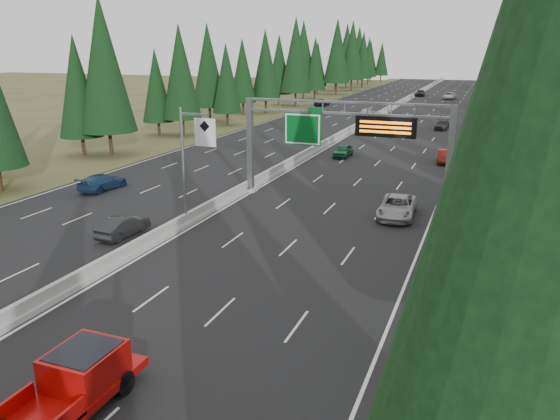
# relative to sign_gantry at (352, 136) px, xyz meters

# --- Properties ---
(road) EXTENTS (32.00, 260.00, 0.08)m
(road) POSITION_rel_sign_gantry_xyz_m (-8.92, 45.12, -5.23)
(road) COLOR black
(road) RESTS_ON ground
(shoulder_right) EXTENTS (3.60, 260.00, 0.06)m
(shoulder_right) POSITION_rel_sign_gantry_xyz_m (8.88, 45.12, -5.24)
(shoulder_right) COLOR olive
(shoulder_right) RESTS_ON ground
(shoulder_left) EXTENTS (3.60, 260.00, 0.06)m
(shoulder_left) POSITION_rel_sign_gantry_xyz_m (-26.72, 45.12, -5.24)
(shoulder_left) COLOR #3D431F
(shoulder_left) RESTS_ON ground
(median_barrier) EXTENTS (0.70, 260.00, 0.85)m
(median_barrier) POSITION_rel_sign_gantry_xyz_m (-8.92, 45.12, -4.85)
(median_barrier) COLOR #9A9A95
(median_barrier) RESTS_ON road
(sign_gantry) EXTENTS (16.75, 0.98, 7.80)m
(sign_gantry) POSITION_rel_sign_gantry_xyz_m (0.00, 0.00, 0.00)
(sign_gantry) COLOR slate
(sign_gantry) RESTS_ON road
(hov_sign_pole) EXTENTS (2.80, 0.50, 8.00)m
(hov_sign_pole) POSITION_rel_sign_gantry_xyz_m (-8.33, -9.92, -0.54)
(hov_sign_pole) COLOR slate
(hov_sign_pole) RESTS_ON road
(tree_row_right) EXTENTS (11.30, 240.22, 18.81)m
(tree_row_right) POSITION_rel_sign_gantry_xyz_m (13.12, 26.74, 4.05)
(tree_row_right) COLOR black
(tree_row_right) RESTS_ON ground
(tree_row_left) EXTENTS (12.14, 243.20, 18.82)m
(tree_row_left) POSITION_rel_sign_gantry_xyz_m (-30.88, 45.04, 4.15)
(tree_row_left) COLOR black
(tree_row_left) RESTS_ON ground
(silver_minivan) EXTENTS (2.71, 5.47, 1.49)m
(silver_minivan) POSITION_rel_sign_gantry_xyz_m (4.18, -2.65, -4.44)
(silver_minivan) COLOR #9B9A9F
(silver_minivan) RESTS_ON road
(red_pickup) EXTENTS (2.16, 6.06, 1.98)m
(red_pickup) POSITION_rel_sign_gantry_xyz_m (-2.15, -28.39, -4.10)
(red_pickup) COLOR black
(red_pickup) RESTS_ON road
(car_ahead_green) EXTENTS (1.64, 3.99, 1.36)m
(car_ahead_green) POSITION_rel_sign_gantry_xyz_m (-5.22, 17.69, -4.51)
(car_ahead_green) COLOR #166033
(car_ahead_green) RESTS_ON road
(car_ahead_dkred) EXTENTS (1.69, 4.09, 1.32)m
(car_ahead_dkred) POSITION_rel_sign_gantry_xyz_m (5.58, 18.27, -4.53)
(car_ahead_dkred) COLOR #53110B
(car_ahead_dkred) RESTS_ON road
(car_ahead_dkgrey) EXTENTS (1.94, 4.56, 1.31)m
(car_ahead_dkgrey) POSITION_rel_sign_gantry_xyz_m (3.04, 43.31, -4.53)
(car_ahead_dkgrey) COLOR black
(car_ahead_dkgrey) RESTS_ON road
(car_ahead_white) EXTENTS (2.88, 5.74, 1.56)m
(car_ahead_white) POSITION_rel_sign_gantry_xyz_m (-0.02, 93.97, -4.41)
(car_ahead_white) COLOR silver
(car_ahead_white) RESTS_ON road
(car_ahead_far) EXTENTS (1.99, 4.84, 1.64)m
(car_ahead_far) POSITION_rel_sign_gantry_xyz_m (-7.42, 99.69, -4.37)
(car_ahead_far) COLOR black
(car_ahead_far) RESTS_ON road
(car_onc_near) EXTENTS (1.56, 4.06, 1.32)m
(car_onc_near) POSITION_rel_sign_gantry_xyz_m (-11.59, -13.22, -4.53)
(car_onc_near) COLOR black
(car_onc_near) RESTS_ON road
(car_onc_blue) EXTENTS (2.28, 4.86, 1.37)m
(car_onc_blue) POSITION_rel_sign_gantry_xyz_m (-20.59, -3.97, -4.50)
(car_onc_blue) COLOR navy
(car_onc_blue) RESTS_ON road
(car_onc_white) EXTENTS (2.14, 4.82, 1.61)m
(car_onc_white) POSITION_rel_sign_gantry_xyz_m (-10.53, 54.24, -4.38)
(car_onc_white) COLOR #BABABA
(car_onc_white) RESTS_ON road
(car_onc_far) EXTENTS (2.39, 4.83, 1.32)m
(car_onc_far) POSITION_rel_sign_gantry_xyz_m (-23.42, 69.35, -4.53)
(car_onc_far) COLOR black
(car_onc_far) RESTS_ON road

